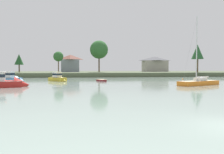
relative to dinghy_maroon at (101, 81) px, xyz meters
The scene contains 13 objects.
far_shore_bank 51.01m from the dinghy_maroon, 87.06° to the left, with size 217.24×55.26×1.55m, color #4C563D.
dinghy_maroon is the anchor object (origin of this frame).
sailboat_orange 22.47m from the dinghy_maroon, 43.03° to the right, with size 9.36×5.91×12.98m.
cruiser_red 23.09m from the dinghy_maroon, 141.05° to the right, with size 10.47×5.75×5.01m.
cruiser_yellow 10.53m from the dinghy_maroon, 168.99° to the left, with size 5.31×6.39×3.88m.
cruiser_skyblue 21.68m from the dinghy_maroon, behind, with size 8.53×4.12×4.84m.
mooring_buoy_orange 24.41m from the dinghy_maroon, 13.66° to the left, with size 0.39×0.39×0.44m.
shore_tree_left 49.60m from the dinghy_maroon, 126.18° to the left, with size 3.48×3.48×7.32m.
shore_tree_left_mid 39.98m from the dinghy_maroon, 110.04° to the left, with size 3.94×3.94×8.28m.
shore_tree_inland_b 42.46m from the dinghy_maroon, 85.67° to the left, with size 7.72×7.72×13.42m.
shore_tree_far_right 49.06m from the dinghy_maroon, 33.81° to the left, with size 4.58×4.58×10.83m.
cottage_behind_trees 48.67m from the dinghy_maroon, 100.89° to the left, with size 8.38×7.72×7.69m.
cottage_near_water 61.77m from the dinghy_maroon, 58.72° to the left, with size 12.09×8.55×7.46m.
Camera 1 is at (-7.89, -10.41, 3.04)m, focal length 35.37 mm.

